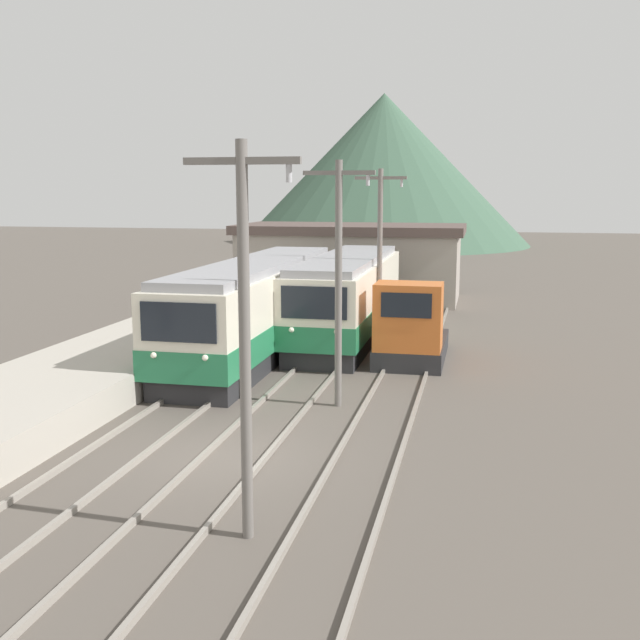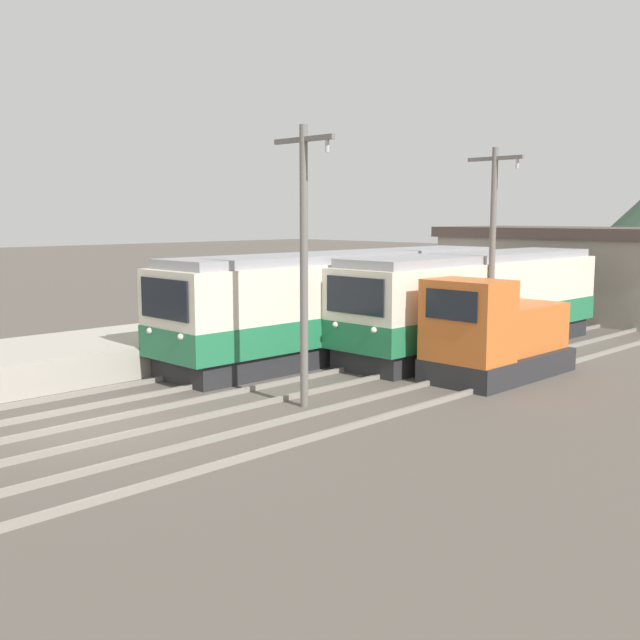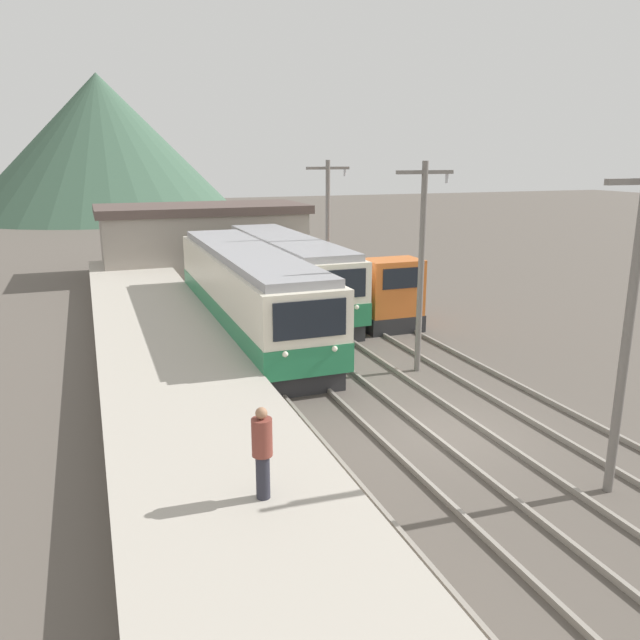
% 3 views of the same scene
% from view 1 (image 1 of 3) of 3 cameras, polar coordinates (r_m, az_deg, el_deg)
% --- Properties ---
extents(ground_plane, '(200.00, 200.00, 0.00)m').
position_cam_1_polar(ground_plane, '(17.76, -7.04, -10.33)').
color(ground_plane, '#564F47').
extents(track_left, '(1.54, 60.00, 0.14)m').
position_cam_1_polar(track_left, '(18.73, -14.68, -9.29)').
color(track_left, gray).
rests_on(track_left, ground).
extents(track_center, '(1.54, 60.00, 0.14)m').
position_cam_1_polar(track_center, '(17.68, -6.43, -10.18)').
color(track_center, gray).
rests_on(track_center, ground).
extents(track_right, '(1.54, 60.00, 0.14)m').
position_cam_1_polar(track_right, '(17.00, 3.38, -10.96)').
color(track_right, gray).
rests_on(track_right, ground).
extents(commuter_train_left, '(2.84, 14.97, 3.53)m').
position_cam_1_polar(commuter_train_left, '(28.18, -4.81, 0.70)').
color(commuter_train_left, '#28282B').
rests_on(commuter_train_left, ground).
extents(commuter_train_center, '(2.84, 12.78, 3.46)m').
position_cam_1_polar(commuter_train_center, '(31.03, 2.12, 1.51)').
color(commuter_train_center, '#28282B').
rests_on(commuter_train_center, ground).
extents(shunting_locomotive, '(2.40, 5.05, 3.00)m').
position_cam_1_polar(shunting_locomotive, '(27.29, 7.02, -0.58)').
color(shunting_locomotive, '#28282B').
rests_on(shunting_locomotive, ground).
extents(catenary_mast_near, '(2.00, 0.20, 6.93)m').
position_cam_1_polar(catenary_mast_near, '(12.78, -5.74, -0.66)').
color(catenary_mast_near, slate).
rests_on(catenary_mast_near, ground).
extents(catenary_mast_mid, '(2.00, 0.20, 6.93)m').
position_cam_1_polar(catenary_mast_mid, '(20.90, 1.44, 3.46)').
color(catenary_mast_mid, slate).
rests_on(catenary_mast_mid, ground).
extents(catenary_mast_far, '(2.00, 0.20, 6.93)m').
position_cam_1_polar(catenary_mast_far, '(29.21, 4.59, 5.25)').
color(catenary_mast_far, slate).
rests_on(catenary_mast_far, ground).
extents(station_building, '(12.60, 6.30, 4.23)m').
position_cam_1_polar(station_building, '(42.53, 2.38, 4.47)').
color(station_building, gray).
rests_on(station_building, ground).
extents(mountain_backdrop, '(33.18, 33.18, 16.88)m').
position_cam_1_polar(mountain_backdrop, '(87.09, 4.85, 11.33)').
color(mountain_backdrop, '#3D5B47').
rests_on(mountain_backdrop, ground).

